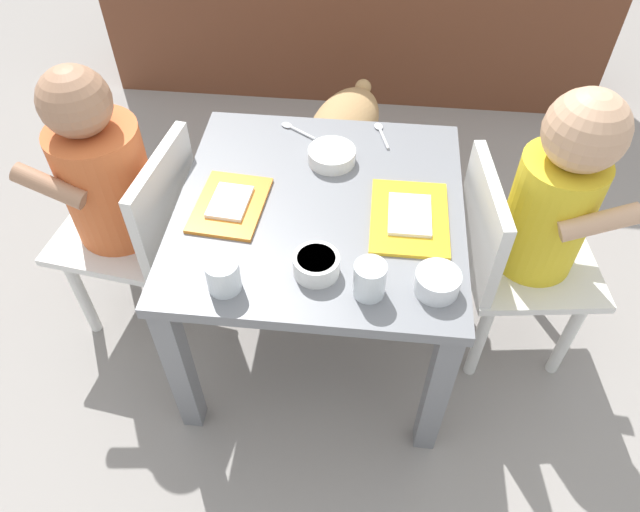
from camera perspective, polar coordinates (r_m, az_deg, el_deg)
name	(u,v)px	position (r m, az deg, el deg)	size (l,w,h in m)	color
ground_plane	(320,331)	(1.54, 0.00, -7.17)	(7.00, 7.00, 0.00)	gray
dining_table	(320,230)	(1.25, 0.00, 2.50)	(0.58, 0.59, 0.44)	slate
seated_child_left	(110,181)	(1.35, -19.43, 6.76)	(0.32, 0.32, 0.69)	silver
seated_child_right	(546,208)	(1.27, 20.83, 4.35)	(0.31, 0.31, 0.71)	silver
dog	(340,134)	(1.77, 1.95, 11.62)	(0.28, 0.47, 0.32)	tan
food_tray_left	(230,204)	(1.21, -8.59, 4.94)	(0.15, 0.19, 0.02)	orange
food_tray_right	(409,217)	(1.18, 8.54, 3.73)	(0.15, 0.21, 0.02)	gold
water_cup_left	(369,281)	(1.03, 4.74, -2.42)	(0.06, 0.06, 0.07)	white
water_cup_right	(223,277)	(1.05, -9.22, -1.99)	(0.06, 0.06, 0.06)	white
cereal_bowl_left_side	(332,155)	(1.30, 1.13, 9.62)	(0.10, 0.10, 0.03)	white
cereal_bowl_right_side	(437,282)	(1.06, 11.15, -2.42)	(0.08, 0.08, 0.04)	white
veggie_bowl_far	(316,264)	(1.06, -0.36, -0.79)	(0.08, 0.08, 0.04)	white
spoon_by_left_tray	(295,129)	(1.40, -2.41, 12.02)	(0.09, 0.07, 0.01)	silver
spoon_by_right_tray	(381,133)	(1.39, 5.88, 11.65)	(0.04, 0.10, 0.01)	silver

